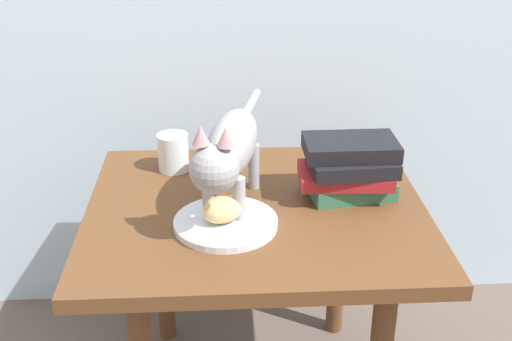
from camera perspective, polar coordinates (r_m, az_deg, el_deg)
side_table at (r=1.35m, az=0.00°, el=-5.88°), size 0.69×0.59×0.50m
plate at (r=1.24m, az=-2.70°, el=-4.67°), size 0.20×0.20×0.01m
bread_roll at (r=1.22m, az=-3.00°, el=-3.47°), size 0.10×0.09×0.05m
cat at (r=1.24m, az=-2.40°, el=1.89°), size 0.15×0.47×0.23m
book_stack at (r=1.34m, az=8.30°, el=0.23°), size 0.20×0.15×0.12m
candle_jar at (r=1.46m, az=-7.34°, el=1.44°), size 0.07×0.07×0.08m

